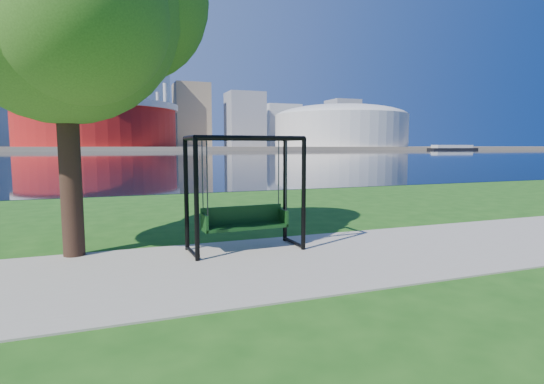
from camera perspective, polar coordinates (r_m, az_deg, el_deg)
ground at (r=8.64m, az=-0.83°, el=-8.69°), size 900.00×900.00×0.00m
path at (r=8.18m, az=0.36°, el=-9.43°), size 120.00×4.00×0.03m
river at (r=109.92m, az=-19.07°, el=4.68°), size 900.00×180.00×0.02m
far_bank at (r=313.88m, az=-20.06°, el=5.57°), size 900.00×228.00×2.00m
stadium at (r=243.27m, az=-22.40°, el=8.54°), size 83.00×83.00×32.00m
arena at (r=279.57m, az=9.20°, el=8.89°), size 84.00×84.00×26.56m
skyline at (r=328.99m, az=-21.06°, el=11.64°), size 392.00×66.00×96.50m
swing at (r=8.93m, az=-3.70°, el=-0.54°), size 2.42×1.13×2.43m
barge at (r=269.38m, az=23.05°, el=5.49°), size 30.43×10.59×2.98m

